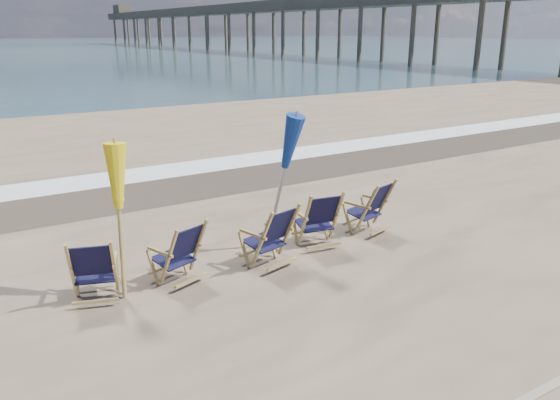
% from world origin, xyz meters
% --- Properties ---
extents(surf_foam, '(200.00, 1.40, 0.01)m').
position_xyz_m(surf_foam, '(0.00, 8.30, 0.00)').
color(surf_foam, silver).
rests_on(surf_foam, ground).
extents(wet_sand_strip, '(200.00, 2.60, 0.00)m').
position_xyz_m(wet_sand_strip, '(0.00, 6.80, 0.00)').
color(wet_sand_strip, '#42362A').
rests_on(wet_sand_strip, ground).
extents(beach_chair_0, '(0.79, 0.84, 0.95)m').
position_xyz_m(beach_chair_0, '(-2.72, 1.92, 0.47)').
color(beach_chair_0, black).
rests_on(beach_chair_0, ground).
extents(beach_chair_1, '(0.80, 0.85, 0.95)m').
position_xyz_m(beach_chair_1, '(-1.49, 2.01, 0.48)').
color(beach_chair_1, black).
rests_on(beach_chair_1, ground).
extents(beach_chair_2, '(0.81, 0.87, 1.02)m').
position_xyz_m(beach_chair_2, '(-0.08, 1.80, 0.51)').
color(beach_chair_2, black).
rests_on(beach_chair_2, ground).
extents(beach_chair_3, '(0.76, 0.83, 1.01)m').
position_xyz_m(beach_chair_3, '(0.94, 1.95, 0.51)').
color(beach_chair_3, black).
rests_on(beach_chair_3, ground).
extents(beach_chair_4, '(0.80, 0.86, 1.00)m').
position_xyz_m(beach_chair_4, '(2.14, 2.12, 0.50)').
color(beach_chair_4, black).
rests_on(beach_chair_4, ground).
extents(umbrella_yellow, '(0.30, 0.30, 2.08)m').
position_xyz_m(umbrella_yellow, '(-2.57, 2.03, 1.56)').
color(umbrella_yellow, tan).
rests_on(umbrella_yellow, ground).
extents(umbrella_blue, '(0.30, 0.30, 2.30)m').
position_xyz_m(umbrella_blue, '(0.06, 2.30, 1.76)').
color(umbrella_blue, '#A5A5AD').
rests_on(umbrella_blue, ground).
extents(fishing_pier, '(4.40, 140.00, 9.30)m').
position_xyz_m(fishing_pier, '(38.00, 74.00, 4.65)').
color(fishing_pier, brown).
rests_on(fishing_pier, ground).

